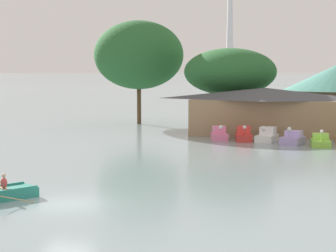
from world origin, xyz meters
The scene contains 9 objects.
ground_plane centered at (0.00, 0.00, 0.00)m, with size 2000.00×2000.00×0.00m, color gray.
pedal_boat_pink centered at (2.65, 27.91, 0.52)m, with size 2.03×2.59×1.50m.
pedal_boat_red centered at (4.96, 27.80, 0.53)m, with size 1.93×2.78×1.54m.
pedal_boat_white centered at (7.11, 27.99, 0.52)m, with size 2.00×3.15×1.50m.
pedal_boat_lavender centered at (9.50, 26.41, 0.49)m, with size 2.24×2.64×1.62m.
pedal_boat_lime centered at (11.89, 25.68, 0.44)m, with size 1.80×2.69×1.56m.
boathouse centered at (6.40, 32.75, 2.49)m, with size 15.67×6.02×4.79m.
shoreline_tree_tall_left centered at (-9.63, 41.47, 8.34)m, with size 10.80×10.80×12.48m.
shoreline_tree_mid centered at (1.97, 38.39, 6.33)m, with size 10.22×10.22×8.95m.
Camera 1 is at (12.12, -25.92, 6.60)m, focal length 62.38 mm.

